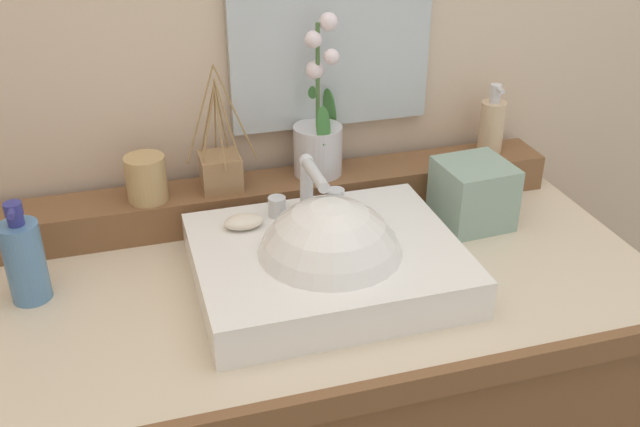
% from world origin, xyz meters
% --- Properties ---
extents(wall_back, '(2.97, 0.20, 2.41)m').
position_xyz_m(wall_back, '(0.00, 0.41, 1.20)').
color(wall_back, beige).
rests_on(wall_back, ground).
extents(back_ledge, '(1.10, 0.11, 0.07)m').
position_xyz_m(back_ledge, '(0.00, 0.23, 0.86)').
color(back_ledge, brown).
rests_on(back_ledge, vanity_cabinet).
extents(sink_basin, '(0.44, 0.36, 0.28)m').
position_xyz_m(sink_basin, '(0.01, -0.04, 0.86)').
color(sink_basin, white).
rests_on(sink_basin, vanity_cabinet).
extents(soap_bar, '(0.07, 0.04, 0.02)m').
position_xyz_m(soap_bar, '(-0.11, 0.07, 0.91)').
color(soap_bar, silver).
rests_on(soap_bar, sink_basin).
extents(potted_plant, '(0.10, 0.12, 0.32)m').
position_xyz_m(potted_plant, '(0.07, 0.24, 0.98)').
color(potted_plant, silver).
rests_on(potted_plant, back_ledge).
extents(soap_dispenser, '(0.05, 0.05, 0.15)m').
position_xyz_m(soap_dispenser, '(0.45, 0.24, 0.96)').
color(soap_dispenser, '#D2B38D').
rests_on(soap_dispenser, back_ledge).
extents(tumbler_cup, '(0.07, 0.07, 0.09)m').
position_xyz_m(tumbler_cup, '(-0.26, 0.22, 0.94)').
color(tumbler_cup, tan).
rests_on(tumbler_cup, back_ledge).
extents(reed_diffuser, '(0.13, 0.09, 0.24)m').
position_xyz_m(reed_diffuser, '(-0.12, 0.23, 0.94)').
color(reed_diffuser, '#9A734C').
rests_on(reed_diffuser, back_ledge).
extents(lotion_bottle, '(0.06, 0.07, 0.18)m').
position_xyz_m(lotion_bottle, '(-0.47, 0.06, 0.90)').
color(lotion_bottle, '#5381B0').
rests_on(lotion_bottle, vanity_cabinet).
extents(tissue_box, '(0.14, 0.14, 0.12)m').
position_xyz_m(tissue_box, '(0.34, 0.09, 0.89)').
color(tissue_box, '#87A494').
rests_on(tissue_box, vanity_cabinet).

